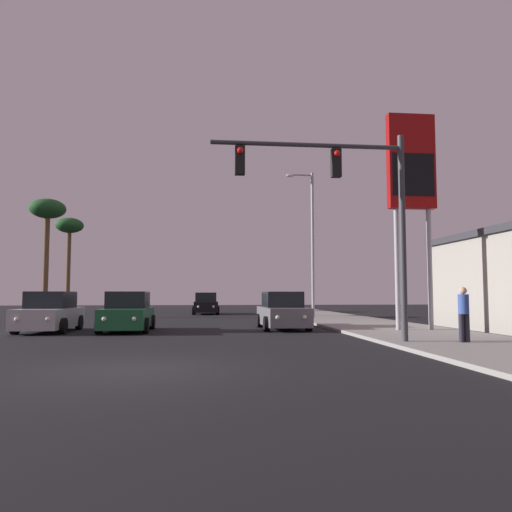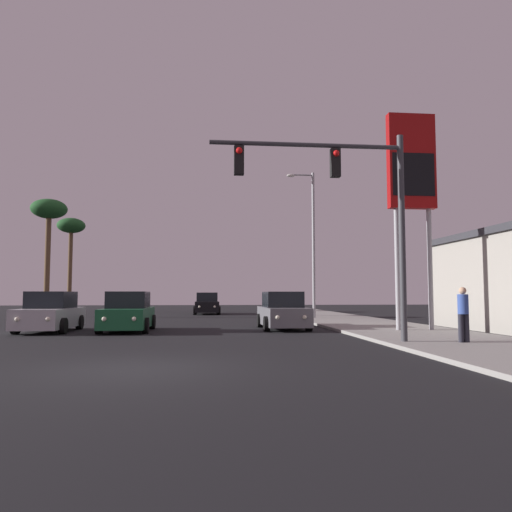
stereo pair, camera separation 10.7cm
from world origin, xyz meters
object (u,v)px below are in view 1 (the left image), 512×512
at_px(street_lamp, 310,237).
at_px(palm_tree_far, 69,230).
at_px(car_silver, 50,313).
at_px(car_green, 128,313).
at_px(traffic_light_mast, 350,195).
at_px(pedestrian_on_sidewalk, 464,312).
at_px(car_grey, 283,312).
at_px(gas_station_sign, 411,173).
at_px(car_black, 206,304).
at_px(palm_tree_mid, 47,215).

relative_size(street_lamp, palm_tree_far, 1.09).
bearing_deg(car_silver, car_green, 179.37).
height_order(car_green, palm_tree_far, palm_tree_far).
relative_size(car_silver, traffic_light_mast, 0.67).
distance_m(traffic_light_mast, pedestrian_on_sidewalk, 4.97).
xyz_separation_m(street_lamp, palm_tree_far, (-18.27, 14.69, 2.01)).
distance_m(car_grey, palm_tree_far, 27.92).
height_order(car_grey, traffic_light_mast, traffic_light_mast).
bearing_deg(gas_station_sign, palm_tree_far, 129.01).
distance_m(car_grey, street_lamp, 9.43).
distance_m(car_grey, pedestrian_on_sidewalk, 8.92).
bearing_deg(gas_station_sign, car_grey, 152.92).
height_order(car_black, street_lamp, street_lamp).
bearing_deg(palm_tree_mid, pedestrian_on_sidewalk, -47.71).
bearing_deg(car_green, car_black, -100.55).
xyz_separation_m(gas_station_sign, palm_tree_mid, (-19.18, 15.08, 0.33)).
bearing_deg(car_silver, traffic_light_mast, 149.92).
height_order(car_black, gas_station_sign, gas_station_sign).
relative_size(car_grey, street_lamp, 0.48).
relative_size(car_silver, car_grey, 1.00).
xyz_separation_m(palm_tree_far, palm_tree_mid, (1.14, -10.00, -0.19)).
xyz_separation_m(car_black, palm_tree_far, (-11.90, 5.48, 6.37)).
distance_m(car_black, palm_tree_mid, 13.21).
bearing_deg(pedestrian_on_sidewalk, palm_tree_far, 122.90).
height_order(palm_tree_far, palm_tree_mid, palm_tree_far).
distance_m(pedestrian_on_sidewalk, palm_tree_far, 36.59).
xyz_separation_m(car_grey, gas_station_sign, (5.06, -2.59, 5.86)).
relative_size(car_silver, pedestrian_on_sidewalk, 2.60).
bearing_deg(gas_station_sign, street_lamp, 101.14).
bearing_deg(gas_station_sign, car_silver, 172.18).
bearing_deg(pedestrian_on_sidewalk, car_grey, 119.07).
bearing_deg(gas_station_sign, traffic_light_mast, -130.85).
distance_m(street_lamp, palm_tree_mid, 17.86).
bearing_deg(traffic_light_mast, car_black, 100.05).
xyz_separation_m(car_black, pedestrian_on_sidewalk, (7.69, -24.81, 0.27)).
bearing_deg(car_green, car_grey, -174.09).
bearing_deg(pedestrian_on_sidewalk, traffic_light_mast, 172.05).
xyz_separation_m(car_grey, street_lamp, (3.01, 7.80, 4.36)).
height_order(street_lamp, palm_tree_mid, street_lamp).
bearing_deg(car_silver, palm_tree_mid, -70.43).
height_order(pedestrian_on_sidewalk, palm_tree_far, palm_tree_far).
relative_size(street_lamp, pedestrian_on_sidewalk, 5.39).
bearing_deg(pedestrian_on_sidewalk, palm_tree_mid, 132.29).
xyz_separation_m(car_silver, car_grey, (9.96, 0.52, 0.00)).
relative_size(car_green, street_lamp, 0.48).
bearing_deg(car_silver, car_black, -108.79).
bearing_deg(pedestrian_on_sidewalk, car_black, 107.22).
bearing_deg(street_lamp, car_grey, -111.13).
height_order(car_silver, palm_tree_far, palm_tree_far).
bearing_deg(car_black, palm_tree_mid, 22.80).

